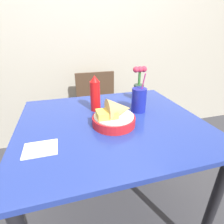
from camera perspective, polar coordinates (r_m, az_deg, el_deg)
ground_plane at (r=1.51m, az=-0.15°, el=-29.74°), size 12.00×12.00×0.00m
wall_window at (r=1.98m, az=-10.24°, el=26.57°), size 7.00×0.06×2.60m
dining_table at (r=1.04m, az=-0.20°, el=-8.23°), size 1.01×0.89×0.77m
chair_far_window at (r=1.83m, az=-4.71°, el=1.77°), size 0.40×0.40×0.85m
food_basket at (r=0.92m, az=1.04°, el=-1.20°), size 0.23×0.23×0.15m
ketchup_bottle at (r=1.08m, az=-5.52°, el=5.93°), size 0.06×0.06×0.22m
drink_cup at (r=1.09m, az=8.76°, el=3.67°), size 0.09×0.09×0.24m
flower_vase at (r=1.28m, az=8.78°, el=8.59°), size 0.10×0.07×0.24m
napkin at (r=0.82m, az=-22.30°, el=-11.04°), size 0.14×0.11×0.01m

